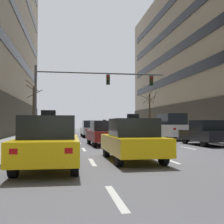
# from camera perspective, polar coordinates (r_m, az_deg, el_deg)

# --- Properties ---
(ground_plane) EXTENTS (120.00, 120.00, 0.00)m
(ground_plane) POSITION_cam_1_polar(r_m,az_deg,el_deg) (14.13, 7.23, -8.13)
(ground_plane) COLOR slate
(lane_stripe_l1_s2) EXTENTS (0.16, 2.00, 0.01)m
(lane_stripe_l1_s2) POSITION_cam_1_polar(r_m,az_deg,el_deg) (5.75, 0.75, -16.90)
(lane_stripe_l1_s2) COLOR silver
(lane_stripe_l1_s2) RESTS_ON ground
(lane_stripe_l1_s3) EXTENTS (0.16, 2.00, 0.01)m
(lane_stripe_l1_s3) POSITION_cam_1_polar(r_m,az_deg,el_deg) (10.62, -4.02, -10.09)
(lane_stripe_l1_s3) COLOR silver
(lane_stripe_l1_s3) RESTS_ON ground
(lane_stripe_l1_s4) EXTENTS (0.16, 2.00, 0.01)m
(lane_stripe_l1_s4) POSITION_cam_1_polar(r_m,az_deg,el_deg) (15.57, -5.72, -7.57)
(lane_stripe_l1_s4) COLOR silver
(lane_stripe_l1_s4) RESTS_ON ground
(lane_stripe_l1_s5) EXTENTS (0.16, 2.00, 0.01)m
(lane_stripe_l1_s5) POSITION_cam_1_polar(r_m,az_deg,el_deg) (20.55, -6.59, -6.26)
(lane_stripe_l1_s5) COLOR silver
(lane_stripe_l1_s5) RESTS_ON ground
(lane_stripe_l1_s6) EXTENTS (0.16, 2.00, 0.01)m
(lane_stripe_l1_s6) POSITION_cam_1_polar(r_m,az_deg,el_deg) (25.54, -7.12, -5.46)
(lane_stripe_l1_s6) COLOR silver
(lane_stripe_l1_s6) RESTS_ON ground
(lane_stripe_l1_s7) EXTENTS (0.16, 2.00, 0.01)m
(lane_stripe_l1_s7) POSITION_cam_1_polar(r_m,az_deg,el_deg) (30.53, -7.47, -4.92)
(lane_stripe_l1_s7) COLOR silver
(lane_stripe_l1_s7) RESTS_ON ground
(lane_stripe_l1_s8) EXTENTS (0.16, 2.00, 0.01)m
(lane_stripe_l1_s8) POSITION_cam_1_polar(r_m,az_deg,el_deg) (35.52, -7.73, -4.54)
(lane_stripe_l1_s8) COLOR silver
(lane_stripe_l1_s8) RESTS_ON ground
(lane_stripe_l1_s9) EXTENTS (0.16, 2.00, 0.01)m
(lane_stripe_l1_s9) POSITION_cam_1_polar(r_m,az_deg,el_deg) (40.51, -7.92, -4.25)
(lane_stripe_l1_s9) COLOR silver
(lane_stripe_l1_s9) RESTS_ON ground
(lane_stripe_l1_s10) EXTENTS (0.16, 2.00, 0.01)m
(lane_stripe_l1_s10) POSITION_cam_1_polar(r_m,az_deg,el_deg) (45.51, -8.07, -4.02)
(lane_stripe_l1_s10) COLOR silver
(lane_stripe_l1_s10) RESTS_ON ground
(lane_stripe_l2_s3) EXTENTS (0.16, 2.00, 0.01)m
(lane_stripe_l2_s3) POSITION_cam_1_polar(r_m,az_deg,el_deg) (11.30, 11.62, -9.57)
(lane_stripe_l2_s3) COLOR silver
(lane_stripe_l2_s3) RESTS_ON ground
(lane_stripe_l2_s4) EXTENTS (0.16, 2.00, 0.01)m
(lane_stripe_l2_s4) POSITION_cam_1_polar(r_m,az_deg,el_deg) (16.05, 5.19, -7.41)
(lane_stripe_l2_s4) COLOR silver
(lane_stripe_l2_s4) RESTS_ON ground
(lane_stripe_l2_s5) EXTENTS (0.16, 2.00, 0.01)m
(lane_stripe_l2_s5) POSITION_cam_1_polar(r_m,az_deg,el_deg) (20.91, 1.75, -6.20)
(lane_stripe_l2_s5) COLOR silver
(lane_stripe_l2_s5) RESTS_ON ground
(lane_stripe_l2_s6) EXTENTS (0.16, 2.00, 0.01)m
(lane_stripe_l2_s6) POSITION_cam_1_polar(r_m,az_deg,el_deg) (25.83, -0.38, -5.44)
(lane_stripe_l2_s6) COLOR silver
(lane_stripe_l2_s6) RESTS_ON ground
(lane_stripe_l2_s7) EXTENTS (0.16, 2.00, 0.01)m
(lane_stripe_l2_s7) POSITION_cam_1_polar(r_m,az_deg,el_deg) (30.77, -1.83, -4.92)
(lane_stripe_l2_s7) COLOR silver
(lane_stripe_l2_s7) RESTS_ON ground
(lane_stripe_l2_s8) EXTENTS (0.16, 2.00, 0.01)m
(lane_stripe_l2_s8) POSITION_cam_1_polar(r_m,az_deg,el_deg) (35.73, -2.87, -4.54)
(lane_stripe_l2_s8) COLOR silver
(lane_stripe_l2_s8) RESTS_ON ground
(lane_stripe_l2_s9) EXTENTS (0.16, 2.00, 0.01)m
(lane_stripe_l2_s9) POSITION_cam_1_polar(r_m,az_deg,el_deg) (40.70, -3.66, -4.25)
(lane_stripe_l2_s9) COLOR silver
(lane_stripe_l2_s9) RESTS_ON ground
(lane_stripe_l2_s10) EXTENTS (0.16, 2.00, 0.01)m
(lane_stripe_l2_s10) POSITION_cam_1_polar(r_m,az_deg,el_deg) (45.67, -4.27, -4.03)
(lane_stripe_l2_s10) COLOR silver
(lane_stripe_l2_s10) RESTS_ON ground
(lane_stripe_l3_s4) EXTENTS (0.16, 2.00, 0.01)m
(lane_stripe_l3_s4) POSITION_cam_1_polar(r_m,az_deg,el_deg) (17.05, 15.13, -7.03)
(lane_stripe_l3_s4) COLOR silver
(lane_stripe_l3_s4) RESTS_ON ground
(lane_stripe_l3_s5) EXTENTS (0.16, 2.00, 0.01)m
(lane_stripe_l3_s5) POSITION_cam_1_polar(r_m,az_deg,el_deg) (21.69, 9.64, -6.03)
(lane_stripe_l3_s5) COLOR silver
(lane_stripe_l3_s5) RESTS_ON ground
(lane_stripe_l3_s6) EXTENTS (0.16, 2.00, 0.01)m
(lane_stripe_l3_s6) POSITION_cam_1_polar(r_m,az_deg,el_deg) (26.46, 6.12, -5.35)
(lane_stripe_l3_s6) COLOR silver
(lane_stripe_l3_s6) RESTS_ON ground
(lane_stripe_l3_s7) EXTENTS (0.16, 2.00, 0.01)m
(lane_stripe_l3_s7) POSITION_cam_1_polar(r_m,az_deg,el_deg) (31.30, 3.68, -4.87)
(lane_stripe_l3_s7) COLOR silver
(lane_stripe_l3_s7) RESTS_ON ground
(lane_stripe_l3_s8) EXTENTS (0.16, 2.00, 0.01)m
(lane_stripe_l3_s8) POSITION_cam_1_polar(r_m,az_deg,el_deg) (36.19, 1.90, -4.51)
(lane_stripe_l3_s8) COLOR silver
(lane_stripe_l3_s8) RESTS_ON ground
(lane_stripe_l3_s9) EXTENTS (0.16, 2.00, 0.01)m
(lane_stripe_l3_s9) POSITION_cam_1_polar(r_m,az_deg,el_deg) (41.10, 0.55, -4.24)
(lane_stripe_l3_s9) COLOR silver
(lane_stripe_l3_s9) RESTS_ON ground
(lane_stripe_l3_s10) EXTENTS (0.16, 2.00, 0.01)m
(lane_stripe_l3_s10) POSITION_cam_1_polar(r_m,az_deg,el_deg) (46.03, -0.52, -4.02)
(lane_stripe_l3_s10) COLOR silver
(lane_stripe_l3_s10) RESTS_ON ground
(taxi_driving_0) EXTENTS (2.10, 4.69, 1.92)m
(taxi_driving_0) POSITION_cam_1_polar(r_m,az_deg,el_deg) (41.95, -1.58, -3.03)
(taxi_driving_0) COLOR black
(taxi_driving_0) RESTS_ON ground
(taxi_driving_1) EXTENTS (1.98, 4.37, 1.79)m
(taxi_driving_1) POSITION_cam_1_polar(r_m,az_deg,el_deg) (27.35, 2.40, -3.60)
(taxi_driving_1) COLOR black
(taxi_driving_1) RESTS_ON ground
(taxi_driving_2) EXTENTS (1.88, 4.36, 1.80)m
(taxi_driving_2) POSITION_cam_1_polar(r_m,az_deg,el_deg) (10.92, 4.11, -5.66)
(taxi_driving_2) COLOR black
(taxi_driving_2) RESTS_ON ground
(car_driving_3) EXTENTS (1.98, 4.35, 1.60)m
(car_driving_3) POSITION_cam_1_polar(r_m,az_deg,el_deg) (18.27, -1.71, -4.32)
(car_driving_3) COLOR black
(car_driving_3) RESTS_ON ground
(taxi_driving_4) EXTENTS (1.95, 4.50, 1.86)m
(taxi_driving_4) POSITION_cam_1_polar(r_m,az_deg,el_deg) (9.25, -12.73, -6.08)
(taxi_driving_4) COLOR black
(taxi_driving_4) RESTS_ON ground
(taxi_driving_5) EXTENTS (1.93, 4.42, 1.82)m
(taxi_driving_5) POSITION_cam_1_polar(r_m,az_deg,el_deg) (33.13, 0.30, -3.33)
(taxi_driving_5) COLOR black
(taxi_driving_5) RESTS_ON ground
(car_driving_6) EXTENTS (2.00, 4.56, 1.69)m
(car_driving_6) POSITION_cam_1_polar(r_m,az_deg,el_deg) (28.85, -4.29, -3.45)
(car_driving_6) COLOR black
(car_driving_6) RESTS_ON ground
(car_parked_2) EXTENTS (1.84, 4.36, 1.63)m
(car_parked_2) POSITION_cam_1_polar(r_m,az_deg,el_deg) (19.35, 18.41, -4.04)
(car_parked_2) COLOR black
(car_parked_2) RESTS_ON ground
(car_parked_3) EXTENTS (1.99, 4.67, 2.25)m
(car_parked_3) POSITION_cam_1_polar(r_m,az_deg,el_deg) (24.77, 11.98, -2.95)
(car_parked_3) COLOR black
(car_parked_3) RESTS_ON ground
(traffic_signal_0) EXTENTS (10.81, 0.35, 5.98)m
(traffic_signal_0) POSITION_cam_1_polar(r_m,az_deg,el_deg) (23.40, -5.55, 5.19)
(traffic_signal_0) COLOR #4C4C51
(traffic_signal_0) RESTS_ON sidewalk_left
(street_tree_0) EXTENTS (2.27, 2.27, 6.23)m
(street_tree_0) POSITION_cam_1_polar(r_m,az_deg,el_deg) (39.05, 7.65, 0.32)
(street_tree_0) COLOR #4C3823
(street_tree_0) RESTS_ON sidewalk_right
(street_tree_1) EXTENTS (1.66, 1.65, 5.77)m
(street_tree_1) POSITION_cam_1_polar(r_m,az_deg,el_deg) (30.47, -15.62, 0.59)
(street_tree_1) COLOR #4C3823
(street_tree_1) RESTS_ON sidewalk_left
(pedestrian_0) EXTENTS (0.53, 0.21, 1.51)m
(pedestrian_0) POSITION_cam_1_polar(r_m,az_deg,el_deg) (33.13, 11.93, -2.95)
(pedestrian_0) COLOR brown
(pedestrian_0) RESTS_ON sidewalk_right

